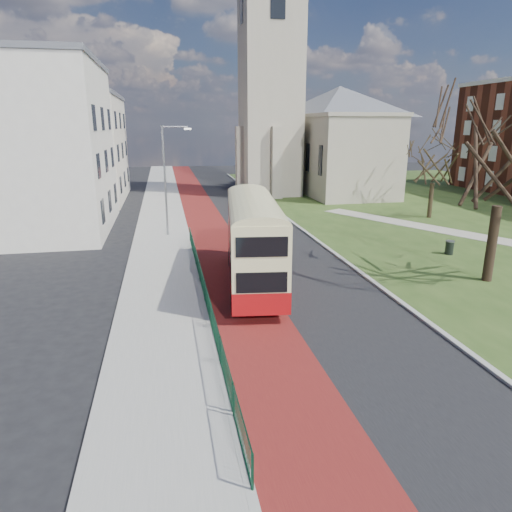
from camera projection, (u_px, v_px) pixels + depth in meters
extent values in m
plane|color=black|center=(287.00, 333.00, 18.50)|extent=(160.00, 160.00, 0.00)
cube|color=black|center=(241.00, 227.00, 37.63)|extent=(9.00, 120.00, 0.01)
cube|color=#591414|center=(209.00, 229.00, 37.12)|extent=(3.40, 120.00, 0.01)
cube|color=gray|center=(161.00, 230.00, 36.39)|extent=(4.00, 120.00, 0.12)
cube|color=#999993|center=(187.00, 229.00, 36.77)|extent=(0.25, 120.00, 0.13)
cube|color=#999993|center=(289.00, 220.00, 40.37)|extent=(0.25, 80.00, 0.13)
cube|color=#2B4518|center=(487.00, 212.00, 44.13)|extent=(40.00, 80.00, 0.04)
cylinder|color=#0C3521|center=(204.00, 280.00, 21.41)|extent=(0.04, 24.00, 0.04)
cylinder|color=#0C3521|center=(205.00, 299.00, 21.67)|extent=(0.04, 24.00, 0.04)
cube|color=gray|center=(270.00, 90.00, 52.51)|extent=(6.50, 6.50, 24.00)
cube|color=gray|center=(337.00, 156.00, 56.18)|extent=(9.00, 18.00, 9.00)
pyramid|color=#565960|center=(340.00, 86.00, 53.95)|extent=(9.00, 18.00, 3.60)
cube|color=beige|center=(37.00, 151.00, 34.88)|extent=(10.00, 14.00, 12.50)
cube|color=#565960|center=(25.00, 59.00, 33.08)|extent=(10.30, 14.30, 0.50)
cube|color=beige|center=(75.00, 150.00, 50.16)|extent=(10.00, 16.00, 11.00)
cube|color=#565960|center=(69.00, 95.00, 48.58)|extent=(10.30, 16.30, 0.50)
cylinder|color=gray|center=(165.00, 182.00, 33.48)|extent=(0.16, 0.16, 8.00)
cylinder|color=gray|center=(175.00, 127.00, 32.58)|extent=(1.80, 0.10, 0.10)
cube|color=silver|center=(188.00, 129.00, 32.79)|extent=(0.50, 0.18, 0.12)
cube|color=maroon|center=(253.00, 267.00, 23.88)|extent=(3.78, 10.86, 0.97)
cube|color=beige|center=(253.00, 231.00, 23.36)|extent=(3.75, 10.81, 2.80)
cube|color=black|center=(230.00, 247.00, 23.79)|extent=(1.15, 8.66, 0.92)
cube|color=black|center=(276.00, 246.00, 23.96)|extent=(1.15, 8.66, 0.92)
cube|color=black|center=(229.00, 221.00, 23.12)|extent=(1.26, 9.51, 0.87)
cube|color=black|center=(277.00, 220.00, 23.28)|extent=(1.26, 9.51, 0.87)
cube|color=black|center=(248.00, 226.00, 28.67)|extent=(2.16, 0.35, 1.02)
cube|color=black|center=(248.00, 203.00, 28.27)|extent=(2.16, 0.35, 0.87)
cube|color=orange|center=(248.00, 194.00, 28.12)|extent=(1.73, 0.32, 0.29)
cylinder|color=black|center=(231.00, 257.00, 27.40)|extent=(0.41, 1.03, 1.01)
cylinder|color=black|center=(268.00, 256.00, 27.56)|extent=(0.41, 1.03, 1.01)
cylinder|color=black|center=(234.00, 298.00, 20.88)|extent=(0.41, 1.03, 1.01)
cylinder|color=black|center=(282.00, 297.00, 21.03)|extent=(0.41, 1.03, 1.01)
cylinder|color=black|center=(492.00, 244.00, 24.09)|extent=(0.65, 0.65, 4.07)
cylinder|color=#2E2517|center=(431.00, 200.00, 41.08)|extent=(0.48, 0.48, 3.12)
cylinder|color=black|center=(449.00, 248.00, 29.52)|extent=(0.66, 0.66, 0.85)
cylinder|color=gray|center=(450.00, 241.00, 29.40)|extent=(0.71, 0.71, 0.06)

